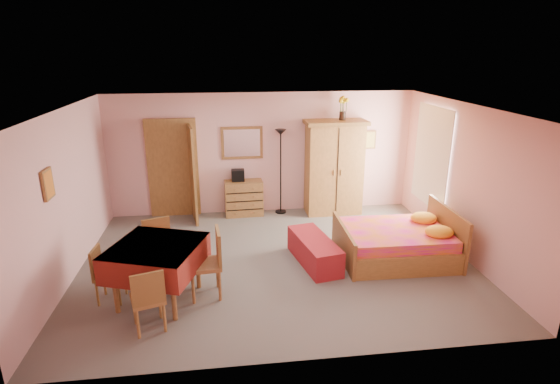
{
  "coord_description": "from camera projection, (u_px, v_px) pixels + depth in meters",
  "views": [
    {
      "loc": [
        -0.79,
        -6.65,
        3.48
      ],
      "look_at": [
        0.1,
        0.3,
        1.15
      ],
      "focal_mm": 28.0,
      "sensor_mm": 36.0,
      "label": 1
    }
  ],
  "objects": [
    {
      "name": "floor",
      "position": [
        276.0,
        262.0,
        7.45
      ],
      "size": [
        6.5,
        6.5,
        0.0
      ],
      "primitive_type": "plane",
      "color": "slate",
      "rests_on": "ground"
    },
    {
      "name": "ceiling",
      "position": [
        276.0,
        108.0,
        6.63
      ],
      "size": [
        6.5,
        6.5,
        0.0
      ],
      "primitive_type": "plane",
      "rotation": [
        3.14,
        0.0,
        0.0
      ],
      "color": "brown",
      "rests_on": "wall_back"
    },
    {
      "name": "wall_back",
      "position": [
        262.0,
        154.0,
        9.39
      ],
      "size": [
        6.5,
        0.1,
        2.6
      ],
      "primitive_type": "cube",
      "color": "#E1A3A4",
      "rests_on": "floor"
    },
    {
      "name": "wall_front",
      "position": [
        304.0,
        261.0,
        4.69
      ],
      "size": [
        6.5,
        0.1,
        2.6
      ],
      "primitive_type": "cube",
      "color": "#E1A3A4",
      "rests_on": "floor"
    },
    {
      "name": "wall_left",
      "position": [
        65.0,
        198.0,
        6.65
      ],
      "size": [
        0.1,
        5.0,
        2.6
      ],
      "primitive_type": "cube",
      "color": "#E1A3A4",
      "rests_on": "floor"
    },
    {
      "name": "wall_right",
      "position": [
        465.0,
        182.0,
        7.43
      ],
      "size": [
        0.1,
        5.0,
        2.6
      ],
      "primitive_type": "cube",
      "color": "#E1A3A4",
      "rests_on": "floor"
    },
    {
      "name": "doorway",
      "position": [
        173.0,
        169.0,
        9.22
      ],
      "size": [
        1.06,
        0.12,
        2.15
      ],
      "primitive_type": "cube",
      "color": "#9E6B35",
      "rests_on": "floor"
    },
    {
      "name": "window",
      "position": [
        432.0,
        157.0,
        8.51
      ],
      "size": [
        0.08,
        1.4,
        1.95
      ],
      "primitive_type": "cube",
      "color": "white",
      "rests_on": "wall_right"
    },
    {
      "name": "picture_left",
      "position": [
        48.0,
        184.0,
        5.96
      ],
      "size": [
        0.04,
        0.32,
        0.42
      ],
      "primitive_type": "cube",
      "color": "orange",
      "rests_on": "wall_left"
    },
    {
      "name": "picture_back",
      "position": [
        369.0,
        140.0,
        9.57
      ],
      "size": [
        0.3,
        0.04,
        0.4
      ],
      "primitive_type": "cube",
      "color": "#D8BF59",
      "rests_on": "wall_back"
    },
    {
      "name": "chest_of_drawers",
      "position": [
        244.0,
        198.0,
        9.43
      ],
      "size": [
        0.82,
        0.44,
        0.76
      ],
      "primitive_type": "cube",
      "rotation": [
        0.0,
        0.0,
        0.04
      ],
      "color": "olive",
      "rests_on": "floor"
    },
    {
      "name": "wall_mirror",
      "position": [
        242.0,
        143.0,
        9.26
      ],
      "size": [
        0.88,
        0.06,
        0.7
      ],
      "primitive_type": "cube",
      "rotation": [
        0.0,
        0.0,
        0.01
      ],
      "color": "silver",
      "rests_on": "wall_back"
    },
    {
      "name": "stereo",
      "position": [
        238.0,
        175.0,
        9.29
      ],
      "size": [
        0.27,
        0.2,
        0.25
      ],
      "primitive_type": "cube",
      "rotation": [
        0.0,
        0.0,
        0.02
      ],
      "color": "black",
      "rests_on": "chest_of_drawers"
    },
    {
      "name": "floor_lamp",
      "position": [
        281.0,
        172.0,
        9.39
      ],
      "size": [
        0.28,
        0.28,
        1.85
      ],
      "primitive_type": "cube",
      "rotation": [
        0.0,
        0.0,
        -0.19
      ],
      "color": "black",
      "rests_on": "floor"
    },
    {
      "name": "wardrobe",
      "position": [
        334.0,
        168.0,
        9.39
      ],
      "size": [
        1.31,
        0.69,
        2.03
      ],
      "primitive_type": "cube",
      "rotation": [
        0.0,
        0.0,
        0.02
      ],
      "color": "#B0783B",
      "rests_on": "floor"
    },
    {
      "name": "sunflower_vase",
      "position": [
        343.0,
        108.0,
        9.03
      ],
      "size": [
        0.21,
        0.21,
        0.49
      ],
      "primitive_type": "cube",
      "rotation": [
        0.0,
        0.0,
        0.05
      ],
      "color": "yellow",
      "rests_on": "wardrobe"
    },
    {
      "name": "bed",
      "position": [
        396.0,
        234.0,
        7.46
      ],
      "size": [
        1.93,
        1.54,
        0.88
      ],
      "primitive_type": "cube",
      "rotation": [
        0.0,
        0.0,
        -0.02
      ],
      "color": "#E41693",
      "rests_on": "floor"
    },
    {
      "name": "bench",
      "position": [
        314.0,
        251.0,
        7.35
      ],
      "size": [
        0.74,
        1.4,
        0.44
      ],
      "primitive_type": "cube",
      "rotation": [
        0.0,
        0.0,
        0.19
      ],
      "color": "maroon",
      "rests_on": "floor"
    },
    {
      "name": "dining_table",
      "position": [
        158.0,
        273.0,
        6.21
      ],
      "size": [
        1.49,
        1.49,
        0.86
      ],
      "primitive_type": "cube",
      "rotation": [
        0.0,
        0.0,
        -0.33
      ],
      "color": "maroon",
      "rests_on": "floor"
    },
    {
      "name": "chair_south",
      "position": [
        148.0,
        298.0,
        5.56
      ],
      "size": [
        0.51,
        0.51,
        0.89
      ],
      "primitive_type": "cube",
      "rotation": [
        0.0,
        0.0,
        0.3
      ],
      "color": "#A26C37",
      "rests_on": "floor"
    },
    {
      "name": "chair_north",
      "position": [
        161.0,
        251.0,
        6.77
      ],
      "size": [
        0.55,
        0.55,
        0.95
      ],
      "primitive_type": "cube",
      "rotation": [
        0.0,
        0.0,
        3.49
      ],
      "color": "olive",
      "rests_on": "floor"
    },
    {
      "name": "chair_west",
      "position": [
        110.0,
        274.0,
        6.2
      ],
      "size": [
        0.4,
        0.4,
        0.82
      ],
      "primitive_type": "cube",
      "rotation": [
        0.0,
        0.0,
        -1.65
      ],
      "color": "olive",
      "rests_on": "floor"
    },
    {
      "name": "chair_east",
      "position": [
        205.0,
        264.0,
        6.29
      ],
      "size": [
        0.5,
        0.5,
        1.02
      ],
      "primitive_type": "cube",
      "rotation": [
        0.0,
        0.0,
        1.66
      ],
      "color": "#9E6235",
      "rests_on": "floor"
    }
  ]
}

